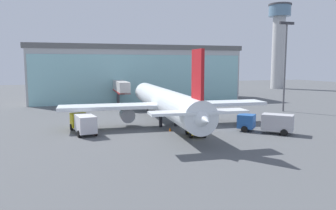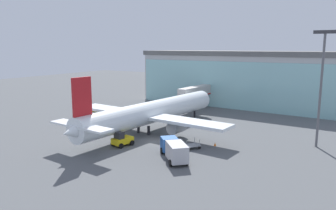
{
  "view_description": "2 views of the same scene",
  "coord_description": "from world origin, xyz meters",
  "views": [
    {
      "loc": [
        -20.05,
        -43.34,
        9.38
      ],
      "look_at": [
        -3.09,
        6.09,
        2.84
      ],
      "focal_mm": 35.0,
      "sensor_mm": 36.0,
      "label": 1
    },
    {
      "loc": [
        28.62,
        -42.73,
        15.14
      ],
      "look_at": [
        -1.49,
        6.5,
        4.86
      ],
      "focal_mm": 35.0,
      "sensor_mm": 36.0,
      "label": 2
    }
  ],
  "objects": [
    {
      "name": "ground",
      "position": [
        0.0,
        0.0,
        0.0
      ],
      "size": [
        240.0,
        240.0,
        0.0
      ],
      "primitive_type": "plane",
      "color": "#545659"
    },
    {
      "name": "terminal_building",
      "position": [
        -0.0,
        40.96,
        7.05
      ],
      "size": [
        53.86,
        17.59,
        14.09
      ],
      "rotation": [
        0.0,
        0.0,
        -0.04
      ],
      "color": "#B5B5B5",
      "rests_on": "ground"
    },
    {
      "name": "jet_bridge",
      "position": [
        -6.61,
        27.84,
        4.34
      ],
      "size": [
        2.94,
        13.16,
        5.71
      ],
      "rotation": [
        0.0,
        0.0,
        1.52
      ],
      "color": "beige",
      "rests_on": "ground"
    },
    {
      "name": "control_tower",
      "position": [
        60.94,
        62.78,
        19.03
      ],
      "size": [
        8.52,
        8.52,
        31.87
      ],
      "color": "#B2B2B2",
      "rests_on": "ground"
    },
    {
      "name": "apron_light_mast",
      "position": [
        22.79,
        10.49,
        10.48
      ],
      "size": [
        3.2,
        0.4,
        17.52
      ],
      "color": "#59595E",
      "rests_on": "ground"
    },
    {
      "name": "airplane",
      "position": [
        -4.04,
        4.8,
        3.51
      ],
      "size": [
        32.09,
        38.36,
        11.0
      ],
      "rotation": [
        0.0,
        0.0,
        1.49
      ],
      "color": "white",
      "rests_on": "ground"
    },
    {
      "name": "catering_truck",
      "position": [
        -16.73,
        1.94,
        1.47
      ],
      "size": [
        3.3,
        7.53,
        2.65
      ],
      "rotation": [
        0.0,
        0.0,
        1.71
      ],
      "color": "yellow",
      "rests_on": "ground"
    },
    {
      "name": "fuel_truck",
      "position": [
        7.14,
        -5.99,
        1.47
      ],
      "size": [
        6.72,
        6.71,
        2.65
      ],
      "rotation": [
        0.0,
        0.0,
        2.36
      ],
      "color": "#2659A5",
      "rests_on": "ground"
    },
    {
      "name": "baggage_cart",
      "position": [
        6.82,
        -0.59,
        0.5
      ],
      "size": [
        2.85,
        3.22,
        1.5
      ],
      "rotation": [
        0.0,
        0.0,
        1.01
      ],
      "color": "gray",
      "rests_on": "ground"
    },
    {
      "name": "pushback_tug",
      "position": [
        -2.97,
        -4.76,
        0.97
      ],
      "size": [
        2.66,
        3.47,
        2.3
      ],
      "rotation": [
        0.0,
        0.0,
        1.39
      ],
      "color": "yellow",
      "rests_on": "ground"
    },
    {
      "name": "safety_cone_nose",
      "position": [
        -5.11,
        -0.7,
        0.28
      ],
      "size": [
        0.36,
        0.36,
        0.55
      ],
      "primitive_type": "cone",
      "color": "orange",
      "rests_on": "ground"
    },
    {
      "name": "safety_cone_wingtip",
      "position": [
        9.34,
        2.77,
        0.28
      ],
      "size": [
        0.36,
        0.36,
        0.55
      ],
      "primitive_type": "cone",
      "color": "orange",
      "rests_on": "ground"
    }
  ]
}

